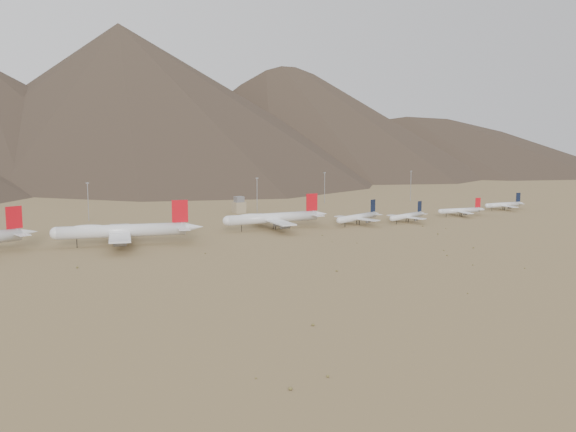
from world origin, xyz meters
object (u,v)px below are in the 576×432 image
widebody_centre (123,231)px  control_tower (239,206)px  narrowbody_a (358,217)px  narrowbody_b (408,216)px  widebody_east (273,218)px

widebody_centre → control_tower: widebody_centre is taller
narrowbody_a → narrowbody_b: narrowbody_a is taller
widebody_east → narrowbody_a: 57.71m
narrowbody_a → control_tower: size_ratio=3.62×
narrowbody_a → narrowbody_b: 35.05m
widebody_east → control_tower: size_ratio=5.83×
widebody_east → control_tower: bearing=83.7°
widebody_centre → widebody_east: widebody_centre is taller
widebody_east → narrowbody_a: widebody_east is taller
widebody_centre → narrowbody_b: widebody_centre is taller
widebody_east → narrowbody_a: size_ratio=1.61×
narrowbody_a → narrowbody_b: size_ratio=1.14×
widebody_centre → widebody_east: size_ratio=1.10×
widebody_centre → narrowbody_a: 151.49m
narrowbody_b → control_tower: 123.73m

